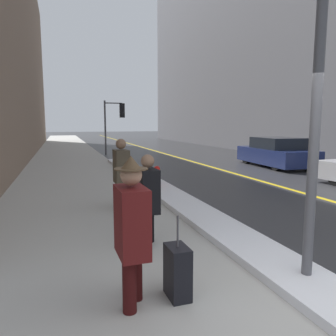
{
  "coord_description": "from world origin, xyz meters",
  "views": [
    {
      "loc": [
        -2.44,
        -2.22,
        1.94
      ],
      "look_at": [
        -0.4,
        4.0,
        1.05
      ],
      "focal_mm": 35.0,
      "sensor_mm": 36.0,
      "label": 1
    }
  ],
  "objects_px": {
    "traffic_light_near": "(116,116)",
    "parked_car_navy": "(276,153)",
    "lamp_post": "(322,18)",
    "pedestrian_nearside": "(148,195)",
    "rolling_suitcase": "(178,272)",
    "fire_hydrant": "(157,178)",
    "pedestrian_in_fedora": "(132,226)",
    "pedestrian_in_glasses": "(121,170)"
  },
  "relations": [
    {
      "from": "pedestrian_in_fedora",
      "to": "fire_hydrant",
      "type": "bearing_deg",
      "value": 160.5
    },
    {
      "from": "parked_car_navy",
      "to": "rolling_suitcase",
      "type": "distance_m",
      "value": 12.42
    },
    {
      "from": "pedestrian_in_glasses",
      "to": "rolling_suitcase",
      "type": "height_order",
      "value": "pedestrian_in_glasses"
    },
    {
      "from": "pedestrian_nearside",
      "to": "fire_hydrant",
      "type": "relative_size",
      "value": 2.09
    },
    {
      "from": "lamp_post",
      "to": "pedestrian_in_fedora",
      "type": "xyz_separation_m",
      "value": [
        -2.12,
        0.16,
        -2.2
      ]
    },
    {
      "from": "pedestrian_in_fedora",
      "to": "pedestrian_nearside",
      "type": "xyz_separation_m",
      "value": [
        0.61,
        1.69,
        -0.07
      ]
    },
    {
      "from": "parked_car_navy",
      "to": "rolling_suitcase",
      "type": "relative_size",
      "value": 4.44
    },
    {
      "from": "parked_car_navy",
      "to": "pedestrian_in_fedora",
      "type": "bearing_deg",
      "value": 140.55
    },
    {
      "from": "pedestrian_in_fedora",
      "to": "pedestrian_in_glasses",
      "type": "distance_m",
      "value": 4.12
    },
    {
      "from": "pedestrian_in_fedora",
      "to": "fire_hydrant",
      "type": "relative_size",
      "value": 2.31
    },
    {
      "from": "fire_hydrant",
      "to": "lamp_post",
      "type": "bearing_deg",
      "value": -89.03
    },
    {
      "from": "pedestrian_nearside",
      "to": "fire_hydrant",
      "type": "bearing_deg",
      "value": 161.05
    },
    {
      "from": "fire_hydrant",
      "to": "pedestrian_nearside",
      "type": "bearing_deg",
      "value": -108.06
    },
    {
      "from": "lamp_post",
      "to": "pedestrian_in_glasses",
      "type": "relative_size",
      "value": 3.24
    },
    {
      "from": "traffic_light_near",
      "to": "parked_car_navy",
      "type": "relative_size",
      "value": 0.8
    },
    {
      "from": "parked_car_navy",
      "to": "fire_hydrant",
      "type": "xyz_separation_m",
      "value": [
        -6.66,
        -3.39,
        -0.27
      ]
    },
    {
      "from": "lamp_post",
      "to": "pedestrian_nearside",
      "type": "xyz_separation_m",
      "value": [
        -1.5,
        1.84,
        -2.28
      ]
    },
    {
      "from": "lamp_post",
      "to": "fire_hydrant",
      "type": "distance_m",
      "value": 6.73
    },
    {
      "from": "rolling_suitcase",
      "to": "pedestrian_nearside",
      "type": "bearing_deg",
      "value": 175.55
    },
    {
      "from": "pedestrian_in_glasses",
      "to": "parked_car_navy",
      "type": "distance_m",
      "value": 9.64
    },
    {
      "from": "pedestrian_in_fedora",
      "to": "fire_hydrant",
      "type": "height_order",
      "value": "pedestrian_in_fedora"
    },
    {
      "from": "traffic_light_near",
      "to": "fire_hydrant",
      "type": "bearing_deg",
      "value": -96.71
    },
    {
      "from": "traffic_light_near",
      "to": "pedestrian_in_fedora",
      "type": "relative_size",
      "value": 2.08
    },
    {
      "from": "traffic_light_near",
      "to": "lamp_post",
      "type": "bearing_deg",
      "value": -95.15
    },
    {
      "from": "traffic_light_near",
      "to": "pedestrian_nearside",
      "type": "distance_m",
      "value": 16.32
    },
    {
      "from": "pedestrian_in_fedora",
      "to": "pedestrian_in_glasses",
      "type": "xyz_separation_m",
      "value": [
        0.62,
        4.08,
        0.0
      ]
    },
    {
      "from": "pedestrian_nearside",
      "to": "pedestrian_in_glasses",
      "type": "xyz_separation_m",
      "value": [
        0.01,
        2.39,
        0.08
      ]
    },
    {
      "from": "rolling_suitcase",
      "to": "fire_hydrant",
      "type": "distance_m",
      "value": 6.15
    },
    {
      "from": "traffic_light_near",
      "to": "pedestrian_nearside",
      "type": "xyz_separation_m",
      "value": [
        -2.15,
        -16.1,
        -1.62
      ]
    },
    {
      "from": "traffic_light_near",
      "to": "pedestrian_in_glasses",
      "type": "distance_m",
      "value": 13.96
    },
    {
      "from": "fire_hydrant",
      "to": "traffic_light_near",
      "type": "bearing_deg",
      "value": 86.38
    },
    {
      "from": "traffic_light_near",
      "to": "pedestrian_in_glasses",
      "type": "bearing_deg",
      "value": -101.96
    },
    {
      "from": "traffic_light_near",
      "to": "fire_hydrant",
      "type": "relative_size",
      "value": 4.82
    },
    {
      "from": "rolling_suitcase",
      "to": "pedestrian_in_fedora",
      "type": "bearing_deg",
      "value": -89.11
    },
    {
      "from": "traffic_light_near",
      "to": "parked_car_navy",
      "type": "height_order",
      "value": "traffic_light_near"
    },
    {
      "from": "fire_hydrant",
      "to": "pedestrian_in_fedora",
      "type": "bearing_deg",
      "value": -108.61
    },
    {
      "from": "pedestrian_nearside",
      "to": "fire_hydrant",
      "type": "xyz_separation_m",
      "value": [
        1.4,
        4.29,
        -0.47
      ]
    },
    {
      "from": "rolling_suitcase",
      "to": "parked_car_navy",
      "type": "bearing_deg",
      "value": 137.99
    },
    {
      "from": "lamp_post",
      "to": "pedestrian_in_fedora",
      "type": "height_order",
      "value": "lamp_post"
    },
    {
      "from": "pedestrian_nearside",
      "to": "pedestrian_in_glasses",
      "type": "relative_size",
      "value": 0.91
    },
    {
      "from": "pedestrian_nearside",
      "to": "fire_hydrant",
      "type": "distance_m",
      "value": 4.54
    },
    {
      "from": "traffic_light_near",
      "to": "rolling_suitcase",
      "type": "distance_m",
      "value": 18.04
    }
  ]
}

